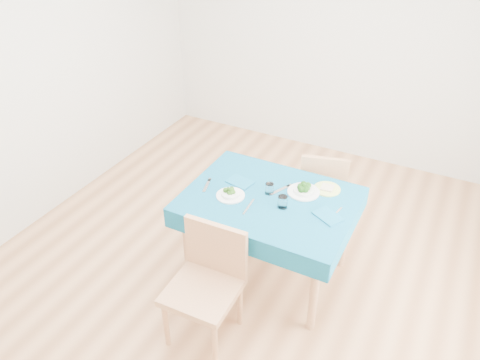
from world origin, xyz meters
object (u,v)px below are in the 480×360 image
at_px(chair_far, 323,183).
at_px(bowl_near, 230,193).
at_px(side_plate, 327,189).
at_px(table, 268,237).
at_px(bowl_far, 304,188).
at_px(chair_near, 201,275).

relative_size(chair_far, bowl_near, 4.54).
distance_m(chair_far, side_plate, 0.56).
relative_size(bowl_near, side_plate, 1.05).
bearing_deg(table, bowl_far, 42.74).
relative_size(bowl_near, bowl_far, 0.88).
bearing_deg(table, bowl_near, -157.35).
relative_size(table, side_plate, 6.09).
distance_m(chair_far, bowl_near, 1.03).
xyz_separation_m(table, bowl_far, (0.20, 0.18, 0.42)).
distance_m(chair_near, bowl_near, 0.70).
relative_size(table, chair_far, 1.28).
bearing_deg(chair_far, table, 61.68).
bearing_deg(chair_far, chair_near, 63.09).
bearing_deg(bowl_near, side_plate, 34.18).
height_order(chair_near, chair_far, chair_near).
relative_size(chair_near, bowl_far, 4.70).
relative_size(bowl_far, side_plate, 1.19).
height_order(chair_far, side_plate, chair_far).
bearing_deg(side_plate, table, -138.48).
xyz_separation_m(bowl_near, side_plate, (0.61, 0.42, -0.03)).
bearing_deg(chair_near, chair_far, 76.44).
relative_size(chair_far, side_plate, 4.78).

